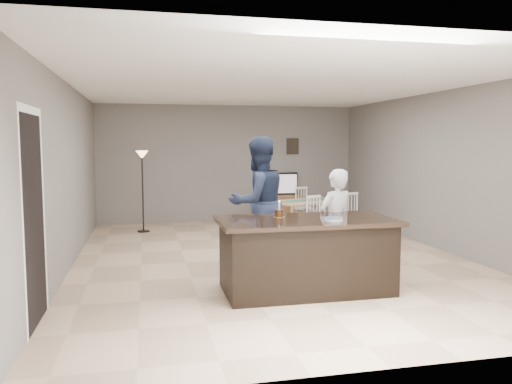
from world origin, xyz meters
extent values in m
plane|color=tan|center=(0.00, 0.00, 0.00)|extent=(8.00, 8.00, 0.00)
plane|color=slate|center=(0.00, 4.00, 1.35)|extent=(6.00, 0.00, 6.00)
plane|color=slate|center=(0.00, -4.00, 1.35)|extent=(6.00, 0.00, 6.00)
plane|color=slate|center=(-3.00, 0.00, 1.35)|extent=(0.00, 8.00, 8.00)
plane|color=slate|center=(3.00, 0.00, 1.35)|extent=(0.00, 8.00, 8.00)
plane|color=white|center=(0.00, 0.00, 2.70)|extent=(8.00, 8.00, 0.00)
cube|color=black|center=(0.00, -1.80, 0.42)|extent=(2.00, 1.00, 0.85)
cube|color=black|center=(0.00, -1.80, 0.88)|extent=(2.15, 1.10, 0.05)
cube|color=brown|center=(1.20, 3.77, 0.30)|extent=(1.20, 0.40, 0.60)
imported|color=black|center=(1.20, 3.84, 0.86)|extent=(0.91, 0.12, 0.53)
plane|color=orange|center=(1.20, 3.76, 0.87)|extent=(0.78, 0.00, 0.78)
cube|color=black|center=(0.75, 3.98, 1.75)|extent=(0.30, 0.02, 0.38)
cube|color=black|center=(1.55, 3.98, 1.75)|extent=(0.30, 0.02, 0.38)
plane|color=black|center=(-2.99, -2.30, 1.05)|extent=(0.00, 2.10, 2.10)
plane|color=white|center=(-2.99, -2.30, 2.14)|extent=(0.00, 1.02, 1.02)
imported|color=silver|center=(0.60, -1.25, 0.74)|extent=(0.63, 0.52, 1.47)
imported|color=#192137|center=(-0.32, -0.53, 0.96)|extent=(1.12, 1.00, 1.91)
cylinder|color=gold|center=(-0.29, -1.61, 0.90)|extent=(0.14, 0.14, 0.00)
cylinder|color=#3C1D10|center=(-0.29, -1.61, 0.95)|extent=(0.10, 0.10, 0.09)
cylinder|color=white|center=(-0.29, -1.61, 1.04)|extent=(0.02, 0.02, 0.10)
sphere|color=#FFBF4C|center=(-0.29, -1.61, 1.10)|extent=(0.02, 0.02, 0.02)
cylinder|color=white|center=(0.27, -2.02, 0.91)|extent=(0.23, 0.23, 0.01)
cylinder|color=white|center=(0.27, -2.02, 0.92)|extent=(0.23, 0.23, 0.01)
cylinder|color=white|center=(0.27, -2.02, 0.93)|extent=(0.23, 0.23, 0.01)
cylinder|color=#2F4792|center=(0.27, -2.02, 0.93)|extent=(0.23, 0.23, 0.00)
cube|color=#A28258|center=(1.29, 2.06, 0.65)|extent=(1.61, 1.26, 0.04)
cylinder|color=#A28258|center=(0.81, 1.53, 0.31)|extent=(0.05, 0.05, 0.63)
cylinder|color=#A28258|center=(1.76, 2.60, 0.31)|extent=(0.05, 0.05, 0.63)
cube|color=#41755B|center=(1.29, 2.06, 0.67)|extent=(1.27, 0.74, 0.01)
cube|color=silver|center=(1.06, 1.31, 0.40)|extent=(0.48, 0.47, 0.04)
cylinder|color=silver|center=(0.97, 1.12, 0.19)|extent=(0.03, 0.03, 0.38)
cylinder|color=silver|center=(1.15, 1.50, 0.19)|extent=(0.03, 0.03, 0.38)
cube|color=silver|center=(1.12, 1.16, 0.84)|extent=(0.32, 0.15, 0.04)
cube|color=silver|center=(1.97, 1.67, 0.40)|extent=(0.48, 0.47, 0.04)
cylinder|color=silver|center=(1.88, 1.48, 0.19)|extent=(0.03, 0.03, 0.38)
cylinder|color=silver|center=(2.05, 1.85, 0.19)|extent=(0.03, 0.03, 0.38)
cube|color=silver|center=(2.02, 1.52, 0.84)|extent=(0.32, 0.15, 0.04)
cube|color=silver|center=(0.61, 2.46, 0.40)|extent=(0.48, 0.47, 0.04)
cylinder|color=silver|center=(0.69, 2.65, 0.19)|extent=(0.03, 0.03, 0.38)
cylinder|color=silver|center=(0.52, 2.28, 0.19)|extent=(0.03, 0.03, 0.38)
cube|color=silver|center=(0.55, 2.61, 0.84)|extent=(0.32, 0.15, 0.04)
cube|color=silver|center=(1.51, 2.82, 0.40)|extent=(0.48, 0.47, 0.04)
cylinder|color=silver|center=(1.60, 3.01, 0.19)|extent=(0.03, 0.03, 0.38)
cylinder|color=silver|center=(1.42, 2.63, 0.19)|extent=(0.03, 0.03, 0.38)
cube|color=silver|center=(1.45, 2.97, 0.84)|extent=(0.32, 0.15, 0.04)
cylinder|color=black|center=(-1.97, 2.89, 0.01)|extent=(0.25, 0.25, 0.03)
cylinder|color=black|center=(-1.97, 2.89, 0.79)|extent=(0.03, 0.03, 1.54)
cone|color=#FAD189|center=(-1.97, 2.89, 1.59)|extent=(0.25, 0.25, 0.16)
camera|label=1|loc=(-1.90, -7.54, 1.81)|focal=35.00mm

